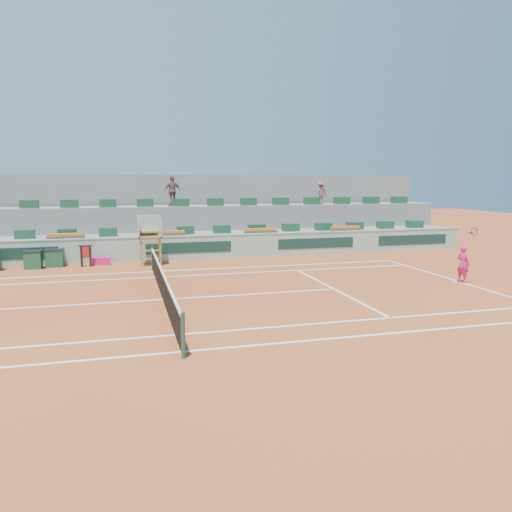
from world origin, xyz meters
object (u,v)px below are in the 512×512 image
object	(u,v)px
drink_cooler_a	(55,258)
player_bag	(101,261)
umpire_chair	(150,233)
tennis_player	(463,264)

from	to	relation	value
drink_cooler_a	player_bag	bearing A→B (deg)	-0.96
player_bag	drink_cooler_a	bearing A→B (deg)	179.04
umpire_chair	tennis_player	bearing A→B (deg)	-32.81
tennis_player	umpire_chair	bearing A→B (deg)	147.19
umpire_chair	drink_cooler_a	distance (m)	4.62
tennis_player	drink_cooler_a	bearing A→B (deg)	153.33
player_bag	drink_cooler_a	xyz separation A→B (m)	(-2.12, 0.04, 0.24)
umpire_chair	tennis_player	world-z (taller)	umpire_chair
drink_cooler_a	tennis_player	xyz separation A→B (m)	(16.35, -8.22, 0.34)
drink_cooler_a	tennis_player	distance (m)	18.31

